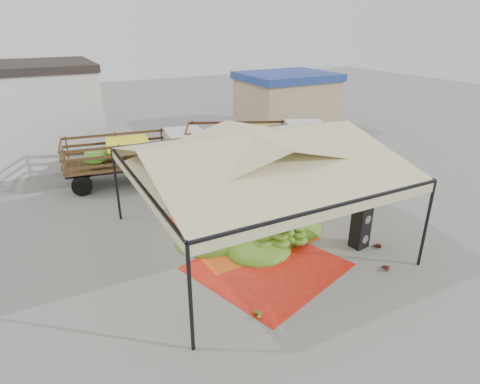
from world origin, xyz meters
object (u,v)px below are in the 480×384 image
speaker_stack (361,227)px  vendor (227,191)px  truck_left (142,153)px  truck_right (262,142)px  banana_heap (255,220)px

speaker_stack → vendor: vendor is taller
truck_left → truck_right: truck_right is taller
speaker_stack → truck_left: size_ratio=0.22×
vendor → truck_left: truck_left is taller
truck_right → banana_heap: bearing=-98.2°
banana_heap → vendor: 2.47m
speaker_stack → vendor: bearing=111.9°
vendor → truck_right: size_ratio=0.23×
vendor → truck_right: truck_right is taller
truck_left → speaker_stack: bearing=-55.9°
vendor → truck_left: size_ratio=0.25×
vendor → truck_right: bearing=-155.0°
vendor → truck_left: 5.59m
banana_heap → speaker_stack: (2.88, -2.47, 0.14)m
truck_left → banana_heap: bearing=-66.7°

